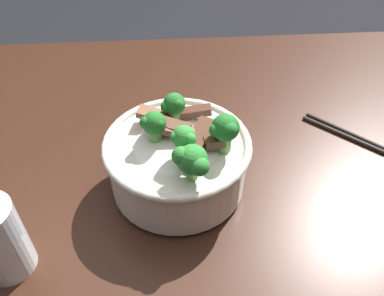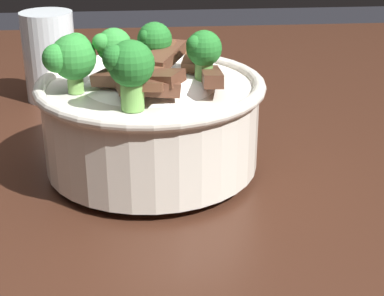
# 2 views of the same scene
# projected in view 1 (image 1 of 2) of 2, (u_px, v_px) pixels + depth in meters

# --- Properties ---
(dining_table) EXTENTS (1.49, 0.80, 0.81)m
(dining_table) POSITION_uv_depth(u_px,v_px,m) (250.00, 191.00, 0.73)
(dining_table) COLOR #381E14
(dining_table) RESTS_ON ground
(rice_bowl) EXTENTS (0.21, 0.21, 0.14)m
(rice_bowl) POSITION_uv_depth(u_px,v_px,m) (178.00, 157.00, 0.57)
(rice_bowl) COLOR silver
(rice_bowl) RESTS_ON dining_table
(chopsticks_pair) EXTENTS (0.17, 0.16, 0.01)m
(chopsticks_pair) POSITION_uv_depth(u_px,v_px,m) (363.00, 141.00, 0.68)
(chopsticks_pair) COLOR #28231E
(chopsticks_pair) RESTS_ON dining_table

